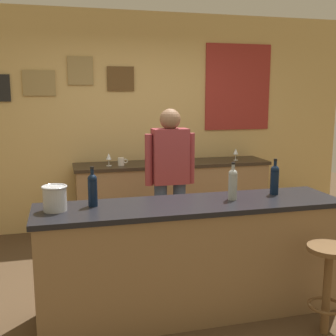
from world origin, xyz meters
The scene contains 15 objects.
ground_plane centered at (0.00, 0.00, 0.00)m, with size 10.00×10.00×0.00m, color #4C3823.
back_wall centered at (0.01, 2.03, 1.42)m, with size 6.00×0.09×2.80m.
bar_counter centered at (0.00, -0.40, 0.46)m, with size 2.43×0.60×0.92m.
side_counter centered at (0.40, 1.65, 0.45)m, with size 2.49×0.56×0.90m.
bartender centered at (0.09, 0.61, 0.94)m, with size 0.52×0.21×1.62m.
bar_stool centered at (0.87, -0.96, 0.46)m, with size 0.32×0.32×0.68m.
wine_bottle_a centered at (-0.76, -0.31, 1.06)m, with size 0.07×0.07×0.31m.
wine_bottle_b centered at (0.35, -0.38, 1.06)m, with size 0.07×0.07×0.31m.
wine_bottle_c centered at (0.77, -0.30, 1.06)m, with size 0.07×0.07×0.31m.
ice_bucket centered at (-1.04, -0.37, 1.02)m, with size 0.19×0.19×0.19m.
wine_glass_a centered at (-0.42, 1.59, 1.01)m, with size 0.07×0.07×0.16m.
wine_glass_b centered at (0.39, 1.69, 1.01)m, with size 0.07×0.07×0.16m.
wine_glass_c centered at (0.58, 1.63, 1.01)m, with size 0.07×0.07×0.16m.
wine_glass_d centered at (1.25, 1.61, 1.01)m, with size 0.07×0.07×0.16m.
coffee_mug centered at (-0.27, 1.58, 0.95)m, with size 0.12×0.08×0.09m.
Camera 1 is at (-0.98, -3.44, 1.77)m, focal length 44.73 mm.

